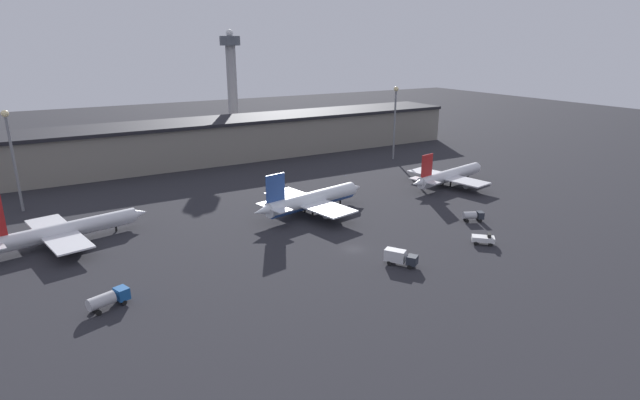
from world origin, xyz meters
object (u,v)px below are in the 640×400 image
at_px(service_vehicle_1, 108,299).
at_px(service_vehicle_2, 473,216).
at_px(service_vehicle_0, 400,257).
at_px(service_vehicle_3, 483,239).
at_px(airplane_2, 449,176).
at_px(airplane_0, 62,231).
at_px(airplane_1, 311,200).
at_px(control_tower, 232,77).

xyz_separation_m(service_vehicle_1, service_vehicle_2, (85.73, 0.06, -0.19)).
height_order(service_vehicle_0, service_vehicle_3, service_vehicle_0).
height_order(airplane_2, service_vehicle_1, airplane_2).
distance_m(service_vehicle_1, service_vehicle_2, 85.74).
xyz_separation_m(airplane_0, service_vehicle_2, (90.15, -35.21, -1.55)).
height_order(service_vehicle_2, service_vehicle_3, service_vehicle_3).
distance_m(airplane_1, service_vehicle_2, 41.24).
xyz_separation_m(airplane_1, service_vehicle_1, (-53.86, -26.14, -1.81)).
relative_size(service_vehicle_2, control_tower, 0.11).
distance_m(airplane_2, control_tower, 115.57).
distance_m(service_vehicle_0, service_vehicle_1, 54.59).
distance_m(airplane_1, airplane_2, 50.55).
relative_size(airplane_2, service_vehicle_0, 5.42).
relative_size(service_vehicle_0, service_vehicle_1, 0.93).
bearing_deg(airplane_0, service_vehicle_2, -32.96).
relative_size(service_vehicle_1, control_tower, 0.15).
height_order(service_vehicle_0, service_vehicle_2, service_vehicle_0).
bearing_deg(service_vehicle_0, airplane_1, 146.23).
xyz_separation_m(airplane_2, service_vehicle_2, (-18.64, -27.87, -1.58)).
bearing_deg(airplane_0, airplane_1, -20.53).
relative_size(airplane_0, service_vehicle_0, 5.65).
bearing_deg(service_vehicle_2, service_vehicle_0, -135.59).
bearing_deg(service_vehicle_3, airplane_0, -166.85).
height_order(service_vehicle_1, service_vehicle_3, service_vehicle_1).
bearing_deg(airplane_1, airplane_2, -9.60).
bearing_deg(control_tower, service_vehicle_2, -85.25).
height_order(service_vehicle_0, service_vehicle_1, service_vehicle_0).
bearing_deg(airplane_1, service_vehicle_3, -70.65).
bearing_deg(airplane_2, control_tower, 93.78).
distance_m(airplane_0, service_vehicle_3, 93.72).
relative_size(airplane_2, service_vehicle_1, 5.06).
distance_m(airplane_1, service_vehicle_1, 59.89).
bearing_deg(control_tower, service_vehicle_0, -98.06).
relative_size(airplane_0, service_vehicle_2, 6.98).
bearing_deg(airplane_1, control_tower, 67.86).
bearing_deg(airplane_0, airplane_2, -15.49).
relative_size(airplane_1, airplane_2, 1.00).
relative_size(service_vehicle_3, control_tower, 0.11).
xyz_separation_m(airplane_2, control_tower, (-30.00, 108.80, 24.86)).
bearing_deg(airplane_0, service_vehicle_0, -50.37).
xyz_separation_m(airplane_0, airplane_1, (58.27, -9.13, 0.45)).
xyz_separation_m(service_vehicle_3, control_tower, (-2.25, 148.52, 26.74)).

